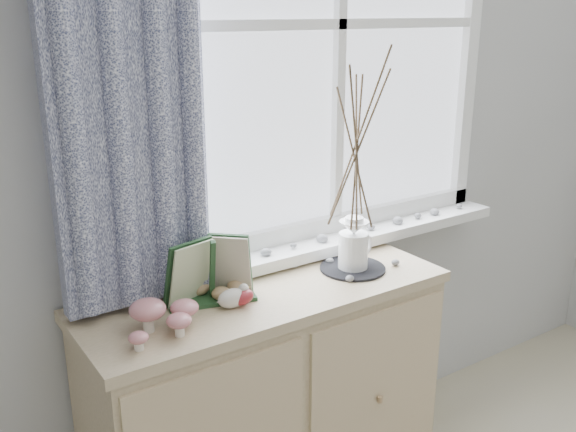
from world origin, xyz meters
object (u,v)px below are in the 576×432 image
(sideboard, at_px, (268,405))
(toadstool_cluster, at_px, (162,314))
(botanical_book, at_px, (215,271))
(twig_pitcher, at_px, (357,144))

(sideboard, distance_m, toadstool_cluster, 0.62)
(botanical_book, xyz_separation_m, toadstool_cluster, (-0.20, -0.07, -0.05))
(sideboard, distance_m, botanical_book, 0.56)
(sideboard, height_order, twig_pitcher, twig_pitcher)
(toadstool_cluster, xyz_separation_m, twig_pitcher, (0.72, 0.05, 0.38))
(toadstool_cluster, bearing_deg, sideboard, 10.74)
(botanical_book, bearing_deg, sideboard, 15.01)
(sideboard, xyz_separation_m, twig_pitcher, (0.33, -0.02, 0.86))
(toadstool_cluster, bearing_deg, botanical_book, 19.86)
(botanical_book, relative_size, twig_pitcher, 0.40)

